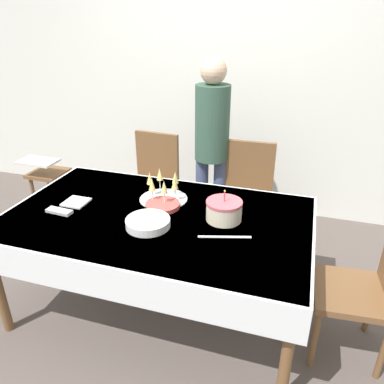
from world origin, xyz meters
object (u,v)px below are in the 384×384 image
(dining_chair_far_right, at_px, (246,196))
(high_chair, at_px, (48,181))
(dining_chair_right_end, at_px, (370,282))
(plate_stack_main, at_px, (148,223))
(plate_stack_dessert, at_px, (163,205))
(dining_chair_far_left, at_px, (153,183))
(birthday_cake, at_px, (224,210))
(champagne_tray, at_px, (163,188))
(person_standing, at_px, (212,138))

(dining_chair_far_right, distance_m, high_chair, 1.80)
(dining_chair_right_end, distance_m, plate_stack_main, 1.30)
(dining_chair_right_end, distance_m, plate_stack_dessert, 1.30)
(dining_chair_right_end, bearing_deg, dining_chair_far_left, 152.31)
(dining_chair_far_right, xyz_separation_m, dining_chair_right_end, (0.85, -0.88, 0.00))
(plate_stack_main, bearing_deg, birthday_cake, 27.48)
(dining_chair_far_right, bearing_deg, dining_chair_far_left, -179.99)
(birthday_cake, bearing_deg, plate_stack_dessert, 174.38)
(dining_chair_right_end, height_order, birthday_cake, dining_chair_right_end)
(dining_chair_far_right, xyz_separation_m, birthday_cake, (-0.01, -0.81, 0.28))
(dining_chair_right_end, relative_size, plate_stack_dessert, 4.22)
(champagne_tray, height_order, high_chair, champagne_tray)
(person_standing, bearing_deg, plate_stack_main, -94.62)
(dining_chair_far_left, relative_size, dining_chair_right_end, 1.00)
(dining_chair_right_end, xyz_separation_m, birthday_cake, (-0.86, 0.07, 0.28))
(high_chair, bearing_deg, plate_stack_main, -31.67)
(plate_stack_main, bearing_deg, dining_chair_far_right, 67.76)
(dining_chair_far_left, xyz_separation_m, birthday_cake, (0.82, -0.81, 0.28))
(plate_stack_dessert, bearing_deg, person_standing, 83.68)
(plate_stack_dessert, relative_size, person_standing, 0.14)
(dining_chair_far_left, distance_m, champagne_tray, 0.81)
(dining_chair_right_end, bearing_deg, high_chair, 165.04)
(birthday_cake, relative_size, high_chair, 0.31)
(person_standing, bearing_deg, high_chair, -169.33)
(dining_chair_far_left, relative_size, plate_stack_dessert, 4.22)
(dining_chair_far_left, height_order, birthday_cake, dining_chair_far_left)
(dining_chair_far_left, height_order, champagne_tray, dining_chair_far_left)
(dining_chair_far_left, relative_size, birthday_cake, 4.30)
(dining_chair_far_right, height_order, plate_stack_main, dining_chair_far_right)
(birthday_cake, xyz_separation_m, plate_stack_main, (-0.41, -0.21, -0.04))
(dining_chair_far_left, height_order, dining_chair_far_right, same)
(dining_chair_far_left, relative_size, dining_chair_far_right, 1.00)
(dining_chair_right_end, distance_m, birthday_cake, 0.90)
(person_standing, xyz_separation_m, high_chair, (-1.46, -0.28, -0.46))
(dining_chair_right_end, height_order, high_chair, dining_chair_right_end)
(dining_chair_far_left, distance_m, high_chair, 0.98)
(birthday_cake, xyz_separation_m, person_standing, (-0.32, 0.91, 0.16))
(dining_chair_far_right, bearing_deg, plate_stack_main, -112.24)
(dining_chair_right_end, relative_size, plate_stack_main, 3.58)
(plate_stack_dessert, bearing_deg, dining_chair_far_left, 117.75)
(person_standing, bearing_deg, dining_chair_far_left, -168.50)
(plate_stack_dessert, bearing_deg, birthday_cake, -5.62)
(dining_chair_far_right, xyz_separation_m, high_chair, (-1.79, -0.17, -0.03))
(birthday_cake, height_order, champagne_tray, birthday_cake)
(dining_chair_far_right, relative_size, plate_stack_dessert, 4.22)
(birthday_cake, relative_size, plate_stack_dessert, 0.98)
(dining_chair_far_left, bearing_deg, plate_stack_dessert, -62.25)
(dining_chair_far_left, distance_m, birthday_cake, 1.18)
(dining_chair_far_right, height_order, person_standing, person_standing)
(high_chair, bearing_deg, dining_chair_right_end, -14.96)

